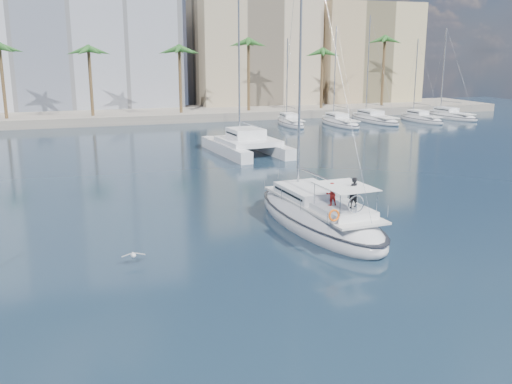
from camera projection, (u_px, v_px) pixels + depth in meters
name	position (u px, v px, depth m)	size (l,w,h in m)	color
ground	(266.00, 254.00, 28.87)	(160.00, 160.00, 0.00)	black
quay	(131.00, 115.00, 84.93)	(120.00, 14.00, 1.20)	gray
building_modern	(40.00, 24.00, 89.09)	(42.00, 16.00, 28.00)	silver
building_beige	(253.00, 51.00, 97.66)	(20.00, 14.00, 20.00)	tan
building_tan_right	(362.00, 56.00, 102.15)	(18.00, 12.00, 18.00)	tan
palm_centre	(131.00, 49.00, 78.90)	(3.60, 3.60, 12.30)	brown
palm_right	(351.00, 49.00, 89.27)	(3.60, 3.60, 12.30)	brown
main_sloop	(318.00, 217.00, 33.36)	(5.08, 13.33, 19.39)	silver
catamaran	(246.00, 142.00, 56.83)	(6.61, 11.67, 16.43)	silver
seagull	(133.00, 255.00, 27.43)	(1.14, 0.49, 0.21)	silver
moored_yacht_a	(291.00, 126.00, 78.27)	(2.72, 9.35, 11.90)	silver
moored_yacht_b	(340.00, 125.00, 78.41)	(3.14, 10.78, 13.72)	silver
moored_yacht_c	(374.00, 122.00, 82.23)	(3.55, 12.21, 15.54)	silver
moored_yacht_d	(421.00, 122.00, 82.37)	(2.72, 9.35, 11.90)	silver
moored_yacht_e	(450.00, 119.00, 86.20)	(3.14, 10.78, 13.72)	silver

